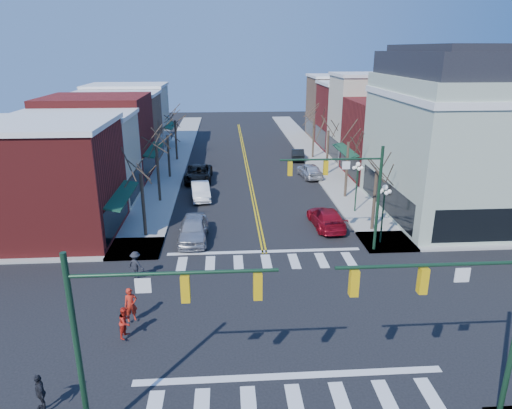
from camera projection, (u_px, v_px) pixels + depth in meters
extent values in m
plane|color=black|center=(277.00, 315.00, 23.41)|extent=(160.00, 160.00, 0.00)
cube|color=#9E9B93|center=(158.00, 198.00, 41.70)|extent=(3.50, 70.00, 0.15)
cube|color=#9E9B93|center=(346.00, 194.00, 42.83)|extent=(3.50, 70.00, 0.15)
cube|color=maroon|center=(42.00, 183.00, 32.20)|extent=(10.00, 8.50, 8.00)
cube|color=#BFB79E|center=(76.00, 161.00, 39.60)|extent=(10.00, 7.00, 7.50)
cube|color=maroon|center=(99.00, 138.00, 46.99)|extent=(10.00, 9.00, 8.50)
cube|color=#866249|center=(117.00, 128.00, 54.89)|extent=(10.00, 7.50, 7.80)
cube|color=#BFB79E|center=(129.00, 117.00, 62.14)|extent=(10.00, 8.00, 8.20)
cube|color=maroon|center=(398.00, 140.00, 47.42)|extent=(10.00, 8.50, 8.00)
cube|color=#BFB79E|center=(375.00, 119.00, 54.42)|extent=(10.00, 7.00, 10.00)
cube|color=maroon|center=(357.00, 117.00, 61.74)|extent=(10.00, 8.00, 8.50)
cube|color=#866249|center=(343.00, 108.00, 69.21)|extent=(10.00, 8.00, 9.00)
cube|color=#A9B9A0|center=(463.00, 148.00, 36.38)|extent=(12.00, 14.00, 11.00)
cube|color=white|center=(471.00, 95.00, 35.06)|extent=(12.25, 14.25, 0.50)
cube|color=black|center=(476.00, 64.00, 34.31)|extent=(11.40, 13.40, 1.80)
cube|color=black|center=(478.00, 48.00, 33.96)|extent=(9.80, 11.80, 0.60)
cylinder|color=#14331E|center=(78.00, 354.00, 14.78)|extent=(0.20, 0.20, 7.20)
cylinder|color=#14331E|center=(174.00, 273.00, 14.08)|extent=(6.50, 0.12, 0.12)
cube|color=gold|center=(185.00, 289.00, 14.28)|extent=(0.28, 0.28, 0.90)
cube|color=gold|center=(258.00, 286.00, 14.43)|extent=(0.28, 0.28, 0.90)
cylinder|color=#14331E|center=(435.00, 265.00, 14.62)|extent=(6.50, 0.12, 0.12)
cube|color=gold|center=(423.00, 281.00, 14.78)|extent=(0.28, 0.28, 0.90)
cube|color=gold|center=(354.00, 283.00, 14.63)|extent=(0.28, 0.28, 0.90)
cylinder|color=#14331E|center=(378.00, 201.00, 29.71)|extent=(0.20, 0.20, 7.20)
cylinder|color=#14331E|center=(331.00, 159.00, 28.59)|extent=(6.50, 0.12, 0.12)
cube|color=gold|center=(326.00, 168.00, 28.75)|extent=(0.28, 0.28, 0.90)
cube|color=gold|center=(290.00, 169.00, 28.60)|extent=(0.28, 0.28, 0.90)
cylinder|color=#14331E|center=(382.00, 217.00, 31.31)|extent=(0.12, 0.12, 4.00)
sphere|color=white|center=(385.00, 187.00, 30.62)|extent=(0.36, 0.36, 0.36)
cylinder|color=#14331E|center=(356.00, 190.00, 37.45)|extent=(0.12, 0.12, 4.00)
sphere|color=white|center=(358.00, 164.00, 36.75)|extent=(0.36, 0.36, 0.36)
cylinder|color=#382B21|center=(143.00, 206.00, 32.48)|extent=(0.24, 0.24, 4.76)
cylinder|color=#382B21|center=(158.00, 175.00, 39.98)|extent=(0.24, 0.24, 5.04)
cylinder|color=#382B21|center=(169.00, 157.00, 47.61)|extent=(0.24, 0.24, 4.55)
cylinder|color=#382B21|center=(176.00, 141.00, 55.11)|extent=(0.24, 0.24, 4.90)
cylinder|color=#382B21|center=(374.00, 201.00, 33.59)|extent=(0.24, 0.24, 4.62)
cylinder|color=#382B21|center=(347.00, 170.00, 41.05)|extent=(0.24, 0.24, 5.18)
cylinder|color=#382B21|center=(327.00, 153.00, 48.66)|extent=(0.24, 0.24, 4.83)
cylinder|color=#382B21|center=(313.00, 139.00, 56.19)|extent=(0.24, 0.24, 4.97)
imported|color=#B4B4B9|center=(193.00, 229.00, 32.33)|extent=(2.07, 5.02, 1.70)
imported|color=white|center=(201.00, 191.00, 41.38)|extent=(2.05, 4.64, 1.48)
imported|color=black|center=(199.00, 174.00, 46.90)|extent=(2.77, 5.77, 1.59)
imported|color=maroon|center=(326.00, 218.00, 34.79)|extent=(2.42, 5.27, 1.49)
imported|color=silver|center=(310.00, 170.00, 48.25)|extent=(2.40, 4.76, 1.56)
imported|color=black|center=(298.00, 154.00, 55.98)|extent=(1.90, 4.31, 1.38)
imported|color=red|center=(131.00, 305.00, 22.45)|extent=(0.76, 0.66, 1.75)
imported|color=red|center=(125.00, 322.00, 21.20)|extent=(0.78, 0.89, 1.54)
imported|color=black|center=(40.00, 392.00, 16.89)|extent=(0.79, 0.96, 1.53)
imported|color=black|center=(136.00, 265.00, 26.71)|extent=(1.23, 1.06, 1.65)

